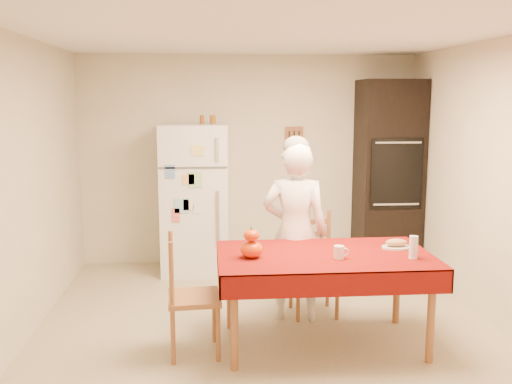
{
  "coord_description": "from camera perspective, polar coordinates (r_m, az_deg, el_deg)",
  "views": [
    {
      "loc": [
        -0.49,
        -4.59,
        1.98
      ],
      "look_at": [
        -0.08,
        0.2,
        1.19
      ],
      "focal_mm": 40.0,
      "sensor_mm": 36.0,
      "label": 1
    }
  ],
  "objects": [
    {
      "name": "dining_table",
      "position": [
        4.61,
        6.85,
        -6.98
      ],
      "size": [
        1.7,
        1.0,
        0.76
      ],
      "color": "brown",
      "rests_on": "floor"
    },
    {
      "name": "seated_woman",
      "position": [
        5.11,
        3.94,
        -4.04
      ],
      "size": [
        0.64,
        0.48,
        1.61
      ],
      "primitive_type": "imported",
      "rotation": [
        0.0,
        0.0,
        2.97
      ],
      "color": "white",
      "rests_on": "floor"
    },
    {
      "name": "bread_loaf",
      "position": [
        4.85,
        13.85,
        -4.94
      ],
      "size": [
        0.18,
        0.1,
        0.06
      ],
      "primitive_type": "ellipsoid",
      "color": "tan",
      "rests_on": "bread_plate"
    },
    {
      "name": "floor",
      "position": [
        5.02,
        1.16,
        -13.93
      ],
      "size": [
        4.5,
        4.5,
        0.0
      ],
      "primitive_type": "plane",
      "color": "tan",
      "rests_on": "ground"
    },
    {
      "name": "pumpkin_upper",
      "position": [
        4.41,
        -0.46,
        -4.35
      ],
      "size": [
        0.12,
        0.12,
        0.09
      ],
      "primitive_type": "ellipsoid",
      "color": "red",
      "rests_on": "pumpkin_lower"
    },
    {
      "name": "pumpkin_lower",
      "position": [
        4.44,
        -0.45,
        -5.75
      ],
      "size": [
        0.18,
        0.18,
        0.13
      ],
      "primitive_type": "ellipsoid",
      "color": "red",
      "rests_on": "dining_table"
    },
    {
      "name": "refrigerator",
      "position": [
        6.57,
        -6.18,
        -0.67
      ],
      "size": [
        0.75,
        0.74,
        1.7
      ],
      "color": "white",
      "rests_on": "floor"
    },
    {
      "name": "bread_plate",
      "position": [
        4.86,
        13.83,
        -5.4
      ],
      "size": [
        0.24,
        0.24,
        0.02
      ],
      "primitive_type": "cylinder",
      "color": "silver",
      "rests_on": "dining_table"
    },
    {
      "name": "room_shell",
      "position": [
        4.63,
        1.23,
        4.85
      ],
      "size": [
        4.02,
        4.52,
        2.51
      ],
      "color": "beige",
      "rests_on": "ground"
    },
    {
      "name": "chair_far",
      "position": [
        5.36,
        5.65,
        -6.69
      ],
      "size": [
        0.44,
        0.42,
        0.95
      ],
      "rotation": [
        0.0,
        0.0,
        0.05
      ],
      "color": "brown",
      "rests_on": "floor"
    },
    {
      "name": "oven_cabinet",
      "position": [
        6.91,
        13.06,
        1.74
      ],
      "size": [
        0.7,
        0.62,
        2.2
      ],
      "color": "black",
      "rests_on": "floor"
    },
    {
      "name": "spice_jar_mid",
      "position": [
        6.52,
        -4.42,
        7.25
      ],
      "size": [
        0.05,
        0.05,
        0.1
      ],
      "primitive_type": "cylinder",
      "color": "brown",
      "rests_on": "refrigerator"
    },
    {
      "name": "chair_left",
      "position": [
        4.51,
        -7.05,
        -9.83
      ],
      "size": [
        0.43,
        0.45,
        0.95
      ],
      "rotation": [
        0.0,
        0.0,
        1.64
      ],
      "color": "brown",
      "rests_on": "floor"
    },
    {
      "name": "wine_glass",
      "position": [
        4.58,
        15.47,
        -5.34
      ],
      "size": [
        0.07,
        0.07,
        0.18
      ],
      "primitive_type": "cylinder",
      "color": "silver",
      "rests_on": "dining_table"
    },
    {
      "name": "spice_jar_left",
      "position": [
        6.52,
        -5.44,
        7.23
      ],
      "size": [
        0.05,
        0.05,
        0.1
      ],
      "primitive_type": "cylinder",
      "color": "brown",
      "rests_on": "refrigerator"
    },
    {
      "name": "coffee_mug",
      "position": [
        4.46,
        8.29,
        -5.98
      ],
      "size": [
        0.08,
        0.08,
        0.1
      ],
      "primitive_type": "cylinder",
      "color": "white",
      "rests_on": "dining_table"
    },
    {
      "name": "spice_jar_right",
      "position": [
        6.52,
        -4.27,
        7.25
      ],
      "size": [
        0.05,
        0.05,
        0.1
      ],
      "primitive_type": "cylinder",
      "color": "#885C18",
      "rests_on": "refrigerator"
    }
  ]
}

